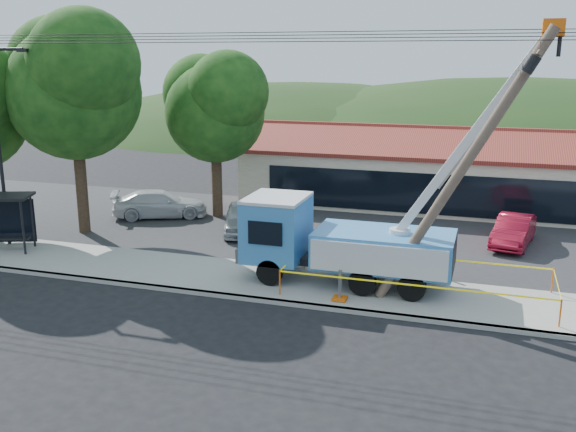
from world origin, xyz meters
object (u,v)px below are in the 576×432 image
at_px(bus_shelter, 3,209).
at_px(car_red, 512,247).
at_px(utility_truck, 341,239).
at_px(car_white, 161,219).
at_px(leaning_pole, 469,159).
at_px(car_silver, 242,234).

bearing_deg(bus_shelter, car_red, 0.01).
xyz_separation_m(utility_truck, bus_shelter, (-15.30, -0.43, 0.13)).
xyz_separation_m(utility_truck, car_white, (-11.68, 7.15, -1.88)).
distance_m(utility_truck, car_white, 13.83).
bearing_deg(leaning_pole, car_red, 77.06).
relative_size(utility_truck, bus_shelter, 3.64).
height_order(car_silver, car_white, car_silver).
height_order(bus_shelter, car_red, bus_shelter).
xyz_separation_m(utility_truck, car_silver, (-6.30, 5.64, -1.88)).
distance_m(car_red, car_white, 18.14).
bearing_deg(car_red, bus_shelter, -149.81).
bearing_deg(car_red, car_silver, -161.82).
bearing_deg(bus_shelter, utility_truck, -18.09).
xyz_separation_m(leaning_pole, car_white, (-16.20, 8.24, -5.32)).
height_order(leaning_pole, car_white, leaning_pole).
bearing_deg(leaning_pole, car_white, 153.04).
relative_size(utility_truck, car_white, 2.17).
xyz_separation_m(car_silver, car_red, (12.76, 1.72, 0.00)).
distance_m(leaning_pole, bus_shelter, 20.10).
bearing_deg(bus_shelter, leaning_pole, -21.59).
xyz_separation_m(car_silver, car_white, (-5.38, 1.51, 0.00)).
bearing_deg(car_white, bus_shelter, 128.44).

